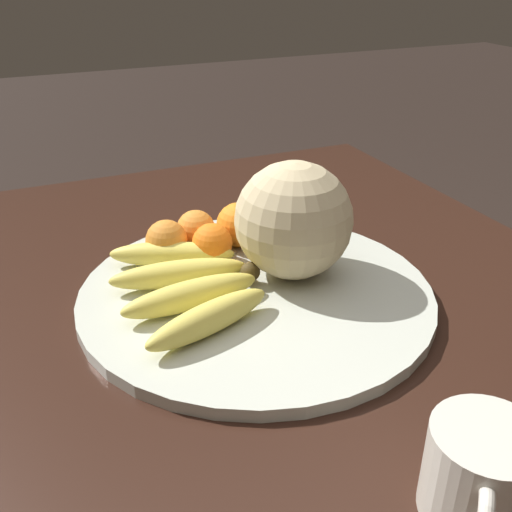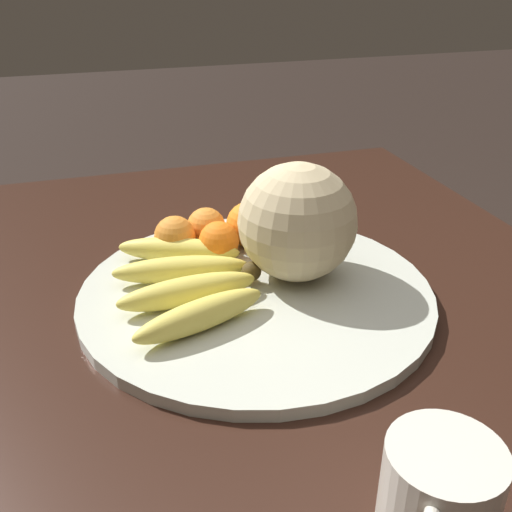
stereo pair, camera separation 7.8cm
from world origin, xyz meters
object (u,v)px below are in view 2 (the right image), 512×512
banana_bunch (188,280)px  orange_front_left (249,224)px  orange_front_right (175,236)px  orange_mid_center (219,241)px  kitchen_table (255,387)px  produce_tag (216,273)px  fruit_bowl (256,293)px  ceramic_mug (439,494)px  melon (297,222)px  orange_back_left (206,227)px

banana_bunch → orange_front_left: size_ratio=4.02×
orange_front_right → orange_mid_center: (-0.03, -0.06, -0.00)m
kitchen_table → produce_tag: 0.17m
fruit_bowl → orange_front_right: 0.16m
orange_front_left → kitchen_table: bearing=165.9°
orange_front_right → orange_mid_center: orange_front_right is taller
fruit_bowl → ceramic_mug: 0.39m
orange_front_left → ceramic_mug: bearing=-179.6°
kitchen_table → orange_mid_center: size_ratio=21.23×
melon → orange_back_left: size_ratio=2.75×
orange_back_left → produce_tag: 0.10m
orange_back_left → produce_tag: orange_back_left is taller
orange_mid_center → kitchen_table: bearing=-177.1°
fruit_bowl → orange_back_left: size_ratio=8.07×
kitchen_table → orange_front_right: size_ratio=20.44×
produce_tag → fruit_bowl: bearing=-147.4°
melon → ceramic_mug: 0.42m
fruit_bowl → orange_front_right: size_ratio=7.79×
orange_mid_center → produce_tag: 0.05m
banana_bunch → orange_back_left: orange_back_left is taller
melon → ceramic_mug: melon is taller
banana_bunch → produce_tag: (0.04, -0.05, -0.02)m
orange_front_left → orange_mid_center: orange_front_left is taller
fruit_bowl → orange_back_left: (0.15, 0.03, 0.04)m
banana_bunch → ceramic_mug: (-0.41, -0.12, 0.01)m
ceramic_mug → melon: bearing=-4.6°
orange_mid_center → orange_back_left: same height
produce_tag → ceramic_mug: ceramic_mug is taller
banana_bunch → orange_front_right: 0.12m
melon → orange_front_right: melon is taller
kitchen_table → ceramic_mug: size_ratio=11.22×
melon → kitchen_table: bearing=133.3°
orange_front_right → produce_tag: (-0.08, -0.04, -0.03)m
kitchen_table → orange_front_right: (0.19, 0.07, 0.15)m
kitchen_table → banana_bunch: bearing=43.9°
banana_bunch → produce_tag: 0.06m
produce_tag → ceramic_mug: (-0.44, -0.07, 0.03)m
orange_front_left → orange_back_left: (0.02, 0.06, -0.00)m
orange_mid_center → produce_tag: size_ratio=0.66×
banana_bunch → fruit_bowl: bearing=171.9°
orange_front_right → orange_back_left: orange_front_right is taller
kitchen_table → orange_back_left: size_ratio=21.17×
orange_back_left → banana_bunch: bearing=157.5°
melon → produce_tag: 0.14m
orange_front_left → ceramic_mug: size_ratio=0.62×
orange_front_left → ceramic_mug: 0.52m
banana_bunch → produce_tag: size_ratio=3.10×
banana_bunch → orange_back_left: size_ratio=4.67×
orange_front_left → banana_bunch: bearing=134.4°
orange_front_left → orange_mid_center: (-0.03, 0.06, -0.00)m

